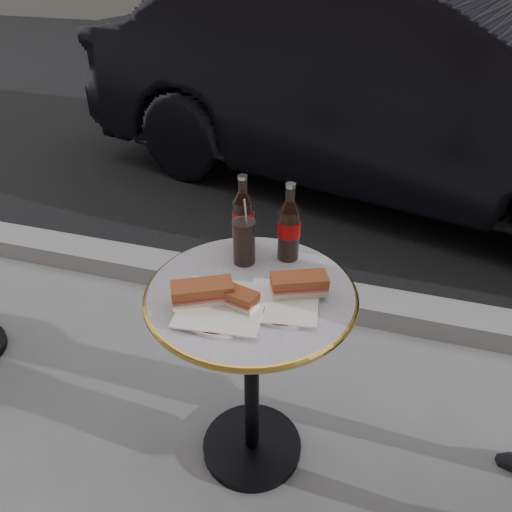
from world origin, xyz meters
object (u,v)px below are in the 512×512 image
(parked_car, at_px, (398,86))
(bistro_table, at_px, (252,379))
(plate_left, at_px, (222,307))
(cola_glass, at_px, (244,242))
(plate_right, at_px, (283,304))
(cola_bottle_left, at_px, (243,212))
(cola_bottle_right, at_px, (289,222))

(parked_car, bearing_deg, bistro_table, -172.20)
(bistro_table, bearing_deg, plate_left, -115.48)
(plate_left, distance_m, cola_glass, 0.25)
(plate_left, height_order, parked_car, parked_car)
(bistro_table, relative_size, cola_glass, 4.98)
(plate_left, bearing_deg, plate_right, 22.76)
(plate_right, distance_m, cola_glass, 0.25)
(cola_bottle_left, bearing_deg, cola_glass, -70.69)
(plate_left, xyz_separation_m, cola_glass, (-0.02, 0.24, 0.07))
(cola_glass, xyz_separation_m, parked_car, (0.33, 2.34, -0.08))
(cola_glass, bearing_deg, parked_car, 82.02)
(cola_glass, bearing_deg, cola_bottle_left, 109.31)
(plate_left, height_order, plate_right, plate_left)
(cola_bottle_right, xyz_separation_m, parked_car, (0.20, 2.28, -0.13))
(cola_glass, bearing_deg, cola_bottle_right, 27.54)
(cola_glass, relative_size, parked_car, 0.03)
(bistro_table, xyz_separation_m, plate_right, (0.11, -0.04, 0.37))
(bistro_table, height_order, plate_left, plate_left)
(plate_left, distance_m, plate_right, 0.17)
(plate_left, relative_size, cola_bottle_left, 0.96)
(cola_bottle_right, bearing_deg, plate_right, -79.24)
(bistro_table, relative_size, plate_right, 3.58)
(plate_right, relative_size, cola_bottle_left, 0.81)
(bistro_table, xyz_separation_m, cola_bottle_right, (0.06, 0.20, 0.49))
(bistro_table, height_order, plate_right, plate_right)
(cola_bottle_left, relative_size, parked_car, 0.06)
(bistro_table, bearing_deg, cola_glass, 115.41)
(cola_bottle_right, bearing_deg, cola_glass, -152.46)
(plate_left, relative_size, cola_bottle_right, 0.95)
(cola_bottle_left, relative_size, cola_glass, 1.73)
(bistro_table, distance_m, parked_car, 2.52)
(bistro_table, height_order, cola_bottle_right, cola_bottle_right)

